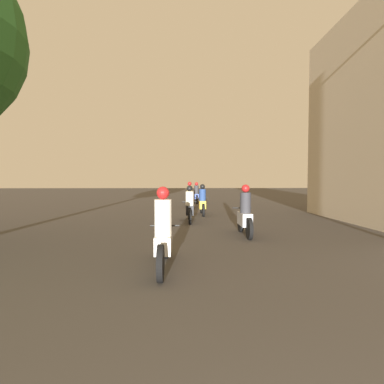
% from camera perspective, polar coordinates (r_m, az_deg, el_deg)
% --- Properties ---
extents(motorcycle_white, '(0.60, 2.11, 1.56)m').
position_cam_1_polar(motorcycle_white, '(5.72, -5.50, -8.28)').
color(motorcycle_white, black).
rests_on(motorcycle_white, ground_plane).
extents(motorcycle_silver, '(0.60, 1.89, 1.54)m').
position_cam_1_polar(motorcycle_silver, '(9.17, 10.04, -4.38)').
color(motorcycle_silver, black).
rests_on(motorcycle_silver, ground_plane).
extents(motorcycle_black, '(0.60, 2.05, 1.46)m').
position_cam_1_polar(motorcycle_black, '(12.03, -0.46, -2.85)').
color(motorcycle_black, black).
rests_on(motorcycle_black, ground_plane).
extents(motorcycle_yellow, '(0.60, 1.99, 1.47)m').
position_cam_1_polar(motorcycle_yellow, '(14.39, 2.00, -1.97)').
color(motorcycle_yellow, black).
rests_on(motorcycle_yellow, ground_plane).
extents(motorcycle_orange, '(0.60, 1.82, 1.56)m').
position_cam_1_polar(motorcycle_orange, '(18.04, -0.45, -0.99)').
color(motorcycle_orange, black).
rests_on(motorcycle_orange, ground_plane).
extents(motorcycle_blue, '(0.60, 1.92, 1.50)m').
position_cam_1_polar(motorcycle_blue, '(21.42, 0.85, -0.51)').
color(motorcycle_blue, black).
rests_on(motorcycle_blue, ground_plane).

